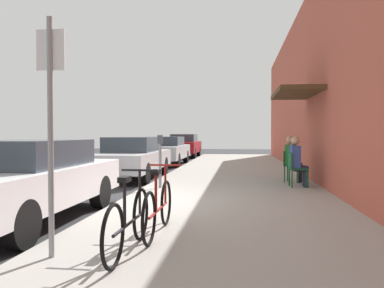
# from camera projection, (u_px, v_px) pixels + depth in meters

# --- Properties ---
(ground_plane) EXTENTS (60.00, 60.00, 0.00)m
(ground_plane) POSITION_uv_depth(u_px,v_px,m) (120.00, 206.00, 7.69)
(ground_plane) COLOR #2D2D30
(sidewalk_slab) EXTENTS (4.50, 32.00, 0.12)m
(sidewalk_slab) POSITION_uv_depth(u_px,v_px,m) (232.00, 190.00, 9.39)
(sidewalk_slab) COLOR #9E9B93
(sidewalk_slab) RESTS_ON ground_plane
(building_facade) EXTENTS (1.40, 32.00, 5.83)m
(building_facade) POSITION_uv_depth(u_px,v_px,m) (333.00, 74.00, 9.03)
(building_facade) COLOR #BC5442
(building_facade) RESTS_ON ground_plane
(parked_car_0) EXTENTS (1.80, 4.40, 1.36)m
(parked_car_0) POSITION_uv_depth(u_px,v_px,m) (25.00, 179.00, 6.22)
(parked_car_0) COLOR silver
(parked_car_0) RESTS_ON ground_plane
(parked_car_1) EXTENTS (1.80, 4.40, 1.37)m
(parked_car_1) POSITION_uv_depth(u_px,v_px,m) (132.00, 157.00, 12.42)
(parked_car_1) COLOR #B7B7BC
(parked_car_1) RESTS_ON ground_plane
(parked_car_2) EXTENTS (1.80, 4.40, 1.35)m
(parked_car_2) POSITION_uv_depth(u_px,v_px,m) (166.00, 150.00, 18.07)
(parked_car_2) COLOR #B7B7BC
(parked_car_2) RESTS_ON ground_plane
(parked_car_3) EXTENTS (1.80, 4.40, 1.47)m
(parked_car_3) POSITION_uv_depth(u_px,v_px,m) (184.00, 145.00, 24.07)
(parked_car_3) COLOR maroon
(parked_car_3) RESTS_ON ground_plane
(parking_meter) EXTENTS (0.12, 0.10, 1.32)m
(parking_meter) POSITION_uv_depth(u_px,v_px,m) (160.00, 157.00, 9.44)
(parking_meter) COLOR slate
(parking_meter) RESTS_ON sidewalk_slab
(street_sign) EXTENTS (0.32, 0.06, 2.60)m
(street_sign) POSITION_uv_depth(u_px,v_px,m) (51.00, 118.00, 4.06)
(street_sign) COLOR gray
(street_sign) RESTS_ON sidewalk_slab
(bicycle_0) EXTENTS (0.46, 1.71, 0.90)m
(bicycle_0) POSITION_uv_depth(u_px,v_px,m) (158.00, 208.00, 5.02)
(bicycle_0) COLOR black
(bicycle_0) RESTS_ON sidewalk_slab
(bicycle_1) EXTENTS (0.46, 1.71, 0.90)m
(bicycle_1) POSITION_uv_depth(u_px,v_px,m) (129.00, 221.00, 4.24)
(bicycle_1) COLOR black
(bicycle_1) RESTS_ON sidewalk_slab
(cafe_chair_0) EXTENTS (0.46, 0.46, 0.87)m
(cafe_chair_0) POSITION_uv_depth(u_px,v_px,m) (295.00, 167.00, 9.57)
(cafe_chair_0) COLOR #14592D
(cafe_chair_0) RESTS_ON sidewalk_slab
(seated_patron_0) EXTENTS (0.44, 0.37, 1.29)m
(seated_patron_0) POSITION_uv_depth(u_px,v_px,m) (297.00, 160.00, 9.56)
(seated_patron_0) COLOR #232838
(seated_patron_0) RESTS_ON sidewalk_slab
(cafe_chair_1) EXTENTS (0.56, 0.56, 0.87)m
(cafe_chair_1) POSITION_uv_depth(u_px,v_px,m) (290.00, 164.00, 10.56)
(cafe_chair_1) COLOR #14592D
(cafe_chair_1) RESTS_ON sidewalk_slab
(seated_patron_1) EXTENTS (0.51, 0.47, 1.29)m
(seated_patron_1) POSITION_uv_depth(u_px,v_px,m) (292.00, 157.00, 10.53)
(seated_patron_1) COLOR #232838
(seated_patron_1) RESTS_ON sidewalk_slab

